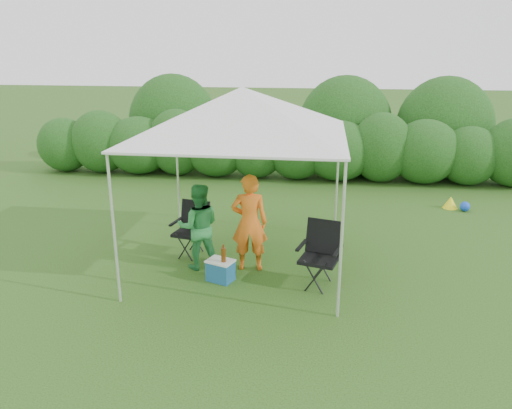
# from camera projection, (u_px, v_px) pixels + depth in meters

# --- Properties ---
(ground) EXTENTS (70.00, 70.00, 0.00)m
(ground) POSITION_uv_depth(u_px,v_px,m) (238.00, 276.00, 7.72)
(ground) COLOR #335E1D
(hedge) EXTENTS (13.47, 1.53, 1.80)m
(hedge) POSITION_uv_depth(u_px,v_px,m) (278.00, 148.00, 13.12)
(hedge) COLOR #23571B
(hedge) RESTS_ON ground
(canopy) EXTENTS (3.10, 3.10, 2.83)m
(canopy) POSITION_uv_depth(u_px,v_px,m) (242.00, 112.00, 7.44)
(canopy) COLOR silver
(canopy) RESTS_ON ground
(chair_right) EXTENTS (0.69, 0.66, 0.96)m
(chair_right) POSITION_uv_depth(u_px,v_px,m) (321.00, 250.00, 7.33)
(chair_right) COLOR black
(chair_right) RESTS_ON ground
(chair_left) EXTENTS (0.64, 0.60, 0.91)m
(chair_left) POSITION_uv_depth(u_px,v_px,m) (192.00, 225.00, 8.41)
(chair_left) COLOR black
(chair_left) RESTS_ON ground
(man) EXTENTS (0.60, 0.43, 1.56)m
(man) POSITION_uv_depth(u_px,v_px,m) (249.00, 223.00, 7.76)
(man) COLOR orange
(man) RESTS_ON ground
(woman) EXTENTS (0.78, 0.68, 1.39)m
(woman) POSITION_uv_depth(u_px,v_px,m) (199.00, 227.00, 7.83)
(woman) COLOR #2C8841
(woman) RESTS_ON ground
(cooler) EXTENTS (0.47, 0.41, 0.33)m
(cooler) POSITION_uv_depth(u_px,v_px,m) (220.00, 270.00, 7.54)
(cooler) COLOR #1D5887
(cooler) RESTS_ON ground
(bottle) EXTENTS (0.07, 0.07, 0.27)m
(bottle) POSITION_uv_depth(u_px,v_px,m) (223.00, 253.00, 7.40)
(bottle) COLOR #592D0C
(bottle) RESTS_ON cooler
(lawn_toy) EXTENTS (0.53, 0.44, 0.26)m
(lawn_toy) POSITION_uv_depth(u_px,v_px,m) (454.00, 203.00, 10.84)
(lawn_toy) COLOR yellow
(lawn_toy) RESTS_ON ground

